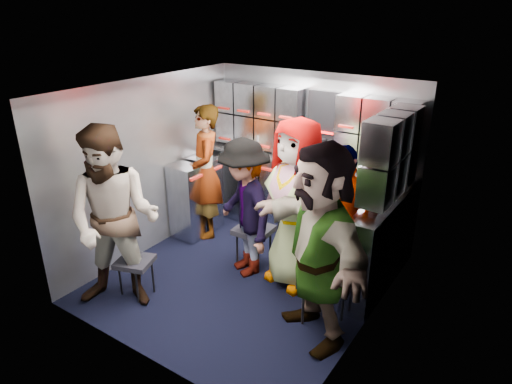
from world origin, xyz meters
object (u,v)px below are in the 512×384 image
Objects in this scene: jump_seat_mid_left at (254,232)px; attendant_arc_b at (244,209)px; attendant_standing at (205,172)px; jump_seat_mid_right at (343,248)px; attendant_arc_c at (296,204)px; jump_seat_near_left at (135,264)px; jump_seat_near_right at (324,286)px; attendant_arc_a at (114,220)px; attendant_arc_e at (319,245)px; attendant_arc_d at (339,221)px; jump_seat_center at (302,245)px.

attendant_arc_b is (0.00, -0.18, 0.37)m from jump_seat_mid_left.
jump_seat_mid_right is at bearing 43.87° from attendant_standing.
attendant_arc_b is at bearing -151.28° from attendant_arc_c.
attendant_arc_b reaches higher than jump_seat_near_left.
jump_seat_mid_right is 2.01m from attendant_standing.
jump_seat_near_right is (1.84, 0.66, 0.05)m from jump_seat_near_left.
attendant_arc_a reaches higher than jump_seat_mid_left.
attendant_standing reaches higher than attendant_arc_b.
attendant_arc_e is at bearing -9.08° from attendant_arc_a.
jump_seat_near_left is 0.60m from attendant_arc_a.
jump_seat_mid_left is at bearing 155.66° from jump_seat_near_right.
attendant_standing is 1.55m from attendant_arc_c.
attendant_standing is 1.06× the size of attendant_arc_d.
jump_seat_near_right is (0.59, -0.66, 0.07)m from jump_seat_center.
attendant_arc_c reaches higher than jump_seat_mid_left.
jump_seat_mid_left reaches higher than jump_seat_center.
jump_seat_near_right is at bearing 123.63° from attendant_arc_e.
jump_seat_near_left is 0.23× the size of attendant_arc_a.
jump_seat_near_right is 0.27× the size of attendant_standing.
attendant_arc_e is at bearing -54.85° from jump_seat_center.
jump_seat_center is (0.56, 0.14, -0.07)m from jump_seat_mid_left.
attendant_arc_b is (0.69, 1.18, -0.15)m from attendant_arc_a.
attendant_arc_c is (1.51, -0.34, 0.06)m from attendant_standing.
jump_seat_center is at bearing 21.45° from attendant_arc_a.
attendant_arc_e is at bearing 6.97° from attendant_arc_b.
jump_seat_center is 0.78m from attendant_arc_b.
jump_seat_center is at bearing -168.03° from jump_seat_mid_right.
jump_seat_near_left is 0.28× the size of attendant_arc_b.
attendant_arc_a is at bearing -116.89° from jump_seat_mid_left.
attendant_arc_c is 0.89m from attendant_arc_e.
attendant_arc_c reaches higher than jump_seat_center.
jump_seat_center is 0.46m from jump_seat_mid_right.
attendant_arc_e is (1.15, -0.70, 0.51)m from jump_seat_mid_left.
attendant_arc_a is at bearing -129.76° from jump_seat_center.
attendant_arc_c is at bearing 140.90° from jump_seat_near_right.
attendant_arc_e is at bearing -81.36° from jump_seat_mid_right.
attendant_arc_e reaches higher than jump_seat_near_right.
jump_seat_near_right is (0.14, -0.76, 0.00)m from jump_seat_mid_right.
jump_seat_near_right is at bearing 24.42° from attendant_standing.
attendant_arc_e is at bearing -76.87° from attendant_arc_d.
jump_seat_mid_right is 0.43m from attendant_arc_d.
attendant_arc_d reaches higher than jump_seat_near_left.
jump_seat_center is 0.24× the size of attendant_standing.
jump_seat_mid_left is at bearing -174.34° from attendant_arc_d.
jump_seat_mid_right is at bearing 13.17° from jump_seat_mid_left.
attendant_standing is (-0.95, 0.31, 0.44)m from jump_seat_mid_left.
attendant_arc_b reaches higher than jump_seat_near_right.
attendant_standing is (-1.96, 0.07, 0.45)m from jump_seat_mid_right.
attendant_arc_c is (-0.00, -0.18, 0.57)m from jump_seat_center.
attendant_arc_e is at bearing -90.00° from jump_seat_near_right.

